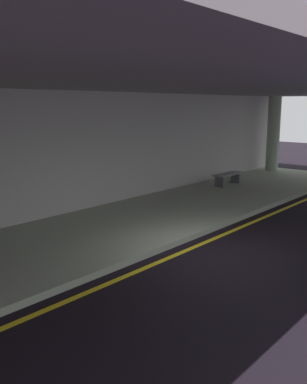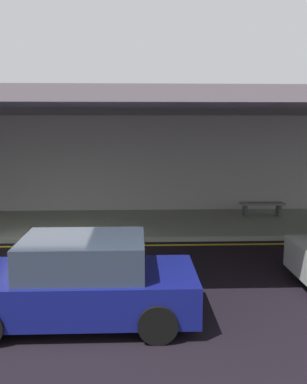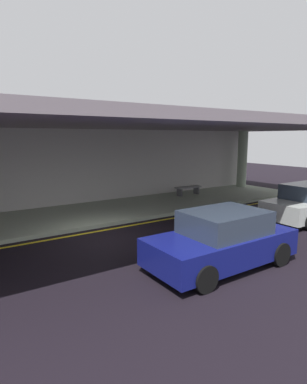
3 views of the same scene
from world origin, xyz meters
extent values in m
plane|color=black|center=(0.00, 0.00, 0.00)|extent=(60.00, 60.00, 0.00)
cube|color=#97A28D|center=(0.00, 3.10, 0.07)|extent=(26.00, 4.20, 0.15)
cube|color=yellow|center=(0.00, 0.65, 0.00)|extent=(26.00, 0.14, 0.01)
cube|color=gray|center=(0.00, 2.60, 3.95)|extent=(28.00, 13.20, 0.30)
cube|color=#B4B0AD|center=(0.00, 5.35, 1.90)|extent=(26.00, 0.30, 3.80)
cube|color=navy|center=(1.47, -4.12, 0.55)|extent=(4.10, 1.80, 0.70)
cube|color=#2D3847|center=(1.57, -4.12, 1.20)|extent=(2.10, 1.60, 0.60)
cylinder|color=black|center=(2.82, -3.27, 0.32)|extent=(0.64, 0.22, 0.64)
cylinder|color=black|center=(2.82, -4.97, 0.32)|extent=(0.64, 0.22, 0.64)
cylinder|color=black|center=(0.12, -3.27, 0.32)|extent=(0.64, 0.22, 0.64)
cube|color=slate|center=(7.05, 3.92, 0.60)|extent=(1.60, 0.50, 0.06)
cube|color=#4C4C51|center=(6.43, 3.92, 0.36)|extent=(0.10, 0.40, 0.42)
cube|color=#4C4C51|center=(7.67, 3.92, 0.36)|extent=(0.10, 0.40, 0.42)
camera|label=1|loc=(-8.06, -5.09, 3.40)|focal=40.22mm
camera|label=2|loc=(2.52, -11.32, 3.40)|focal=40.18mm
camera|label=3|loc=(-4.48, -9.82, 3.40)|focal=29.76mm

